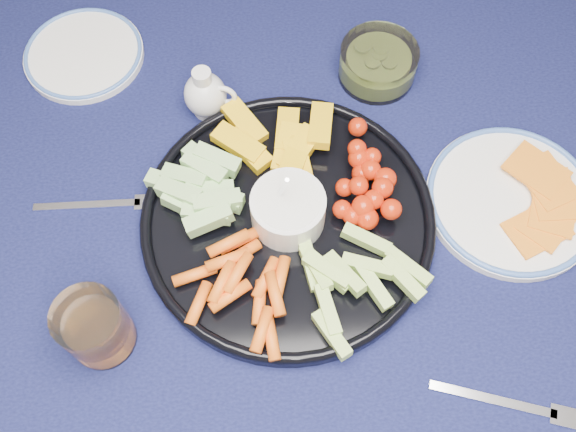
{
  "coord_description": "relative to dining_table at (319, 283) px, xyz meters",
  "views": [
    {
      "loc": [
        -0.07,
        -0.33,
        1.54
      ],
      "look_at": [
        -0.04,
        0.06,
        0.77
      ],
      "focal_mm": 40.0,
      "sensor_mm": 36.0,
      "label": 1
    }
  ],
  "objects": [
    {
      "name": "dining_table",
      "position": [
        0.0,
        0.0,
        0.0
      ],
      "size": [
        1.67,
        1.07,
        0.75
      ],
      "color": "#4D2D19",
      "rests_on": "ground"
    },
    {
      "name": "crudite_platter",
      "position": [
        -0.04,
        0.06,
        0.11
      ],
      "size": [
        0.4,
        0.4,
        0.13
      ],
      "color": "black",
      "rests_on": "dining_table"
    },
    {
      "name": "creamer_pitcher",
      "position": [
        -0.15,
        0.25,
        0.13
      ],
      "size": [
        0.08,
        0.06,
        0.09
      ],
      "color": "white",
      "rests_on": "dining_table"
    },
    {
      "name": "pickle_bowl",
      "position": [
        0.11,
        0.31,
        0.11
      ],
      "size": [
        0.12,
        0.12,
        0.06
      ],
      "color": "white",
      "rests_on": "dining_table"
    },
    {
      "name": "cheese_plate",
      "position": [
        0.27,
        0.07,
        0.1
      ],
      "size": [
        0.24,
        0.24,
        0.03
      ],
      "color": "white",
      "rests_on": "dining_table"
    },
    {
      "name": "juice_tumbler",
      "position": [
        -0.28,
        -0.09,
        0.13
      ],
      "size": [
        0.08,
        0.08,
        0.1
      ],
      "color": "white",
      "rests_on": "dining_table"
    },
    {
      "name": "fork_left",
      "position": [
        -0.29,
        0.1,
        0.09
      ],
      "size": [
        0.18,
        0.02,
        0.0
      ],
      "color": "silver",
      "rests_on": "dining_table"
    },
    {
      "name": "fork_right",
      "position": [
        0.22,
        -0.21,
        0.09
      ],
      "size": [
        0.18,
        0.07,
        0.0
      ],
      "color": "silver",
      "rests_on": "dining_table"
    },
    {
      "name": "side_plate_extra",
      "position": [
        -0.34,
        0.37,
        0.1
      ],
      "size": [
        0.19,
        0.19,
        0.02
      ],
      "color": "white",
      "rests_on": "dining_table"
    }
  ]
}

